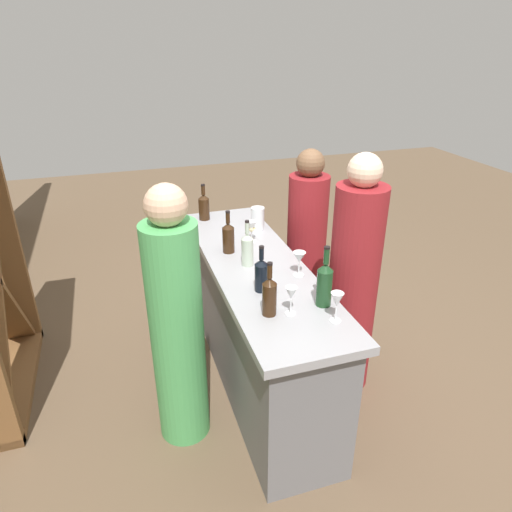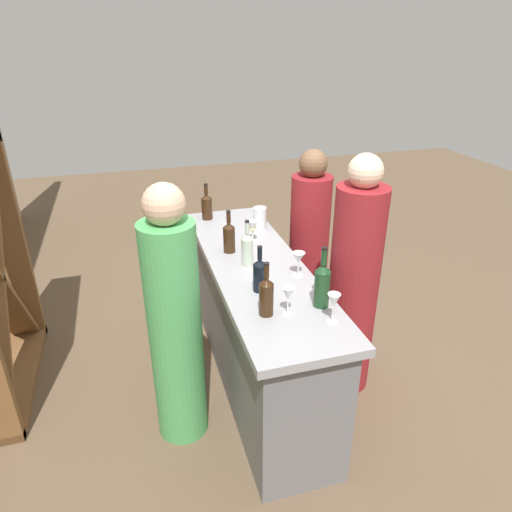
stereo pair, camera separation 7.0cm
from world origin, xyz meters
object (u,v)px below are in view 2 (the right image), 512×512
wine_bottle_rightmost_amber_brown (229,236)px  wine_bottle_far_right_amber_brown (207,206)px  wine_bottle_center_near_black (260,274)px  person_right_guest (175,327)px  wine_bottle_second_left_olive_green (322,284)px  person_left_guest (353,287)px  wine_glass_near_left (299,259)px  person_center_guest (309,250)px  wine_glass_far_left (288,295)px  wine_bottle_leftmost_amber_brown (266,295)px  water_pitcher (260,219)px  wine_bottle_second_right_clear_pale (247,248)px  wine_glass_near_center (334,302)px  wine_glass_near_right (253,228)px

wine_bottle_rightmost_amber_brown → wine_bottle_far_right_amber_brown: bearing=2.5°
wine_bottle_center_near_black → person_right_guest: (0.02, 0.49, -0.28)m
wine_bottle_second_left_olive_green → person_left_guest: size_ratio=0.21×
wine_glass_near_left → person_center_guest: (0.77, -0.40, -0.34)m
wine_bottle_rightmost_amber_brown → person_center_guest: person_center_guest is taller
wine_glass_near_left → wine_glass_far_left: bearing=151.9°
wine_bottle_leftmost_amber_brown → wine_bottle_second_left_olive_green: (0.00, -0.31, 0.02)m
wine_bottle_rightmost_amber_brown → person_left_guest: size_ratio=0.18×
wine_bottle_far_right_amber_brown → water_pitcher: wine_bottle_far_right_amber_brown is taller
wine_bottle_second_right_clear_pale → wine_glass_near_left: wine_bottle_second_right_clear_pale is taller
wine_bottle_center_near_black → wine_glass_near_center: bearing=-147.6°
wine_glass_near_left → wine_glass_near_right: (0.56, 0.12, -0.01)m
wine_glass_near_center → wine_bottle_rightmost_amber_brown: bearing=17.6°
person_left_guest → person_right_guest: bearing=1.1°
wine_bottle_second_left_olive_green → wine_glass_near_center: wine_bottle_second_left_olive_green is taller
wine_glass_near_left → person_center_guest: 0.93m
wine_bottle_leftmost_amber_brown → water_pitcher: size_ratio=1.76×
water_pitcher → person_left_guest: (-0.73, -0.41, -0.25)m
wine_bottle_rightmost_amber_brown → water_pitcher: wine_bottle_rightmost_amber_brown is taller
wine_glass_near_center → wine_glass_far_left: size_ratio=1.03×
person_left_guest → wine_bottle_far_right_amber_brown: bearing=-59.1°
person_left_guest → person_center_guest: bearing=-94.1°
wine_bottle_second_left_olive_green → wine_bottle_leftmost_amber_brown: bearing=90.0°
wine_bottle_second_right_clear_pale → wine_bottle_rightmost_amber_brown: wine_bottle_second_right_clear_pale is taller
wine_bottle_leftmost_amber_brown → wine_glass_near_left: size_ratio=1.96×
wine_bottle_center_near_black → wine_glass_far_left: (-0.28, -0.07, 0.01)m
wine_bottle_leftmost_amber_brown → water_pitcher: (1.11, -0.30, -0.03)m
wine_bottle_center_near_black → wine_bottle_second_left_olive_green: bearing=-132.4°
wine_bottle_far_right_amber_brown → person_left_guest: bearing=-144.6°
wine_glass_near_left → water_pitcher: size_ratio=0.90×
wine_bottle_leftmost_amber_brown → wine_glass_far_left: 0.11m
wine_glass_near_center → person_left_guest: 0.74m
wine_glass_near_right → water_pitcher: (0.20, -0.11, -0.02)m
wine_glass_near_left → wine_bottle_leftmost_amber_brown: bearing=138.5°
wine_glass_near_left → wine_glass_near_center: bearing=178.7°
wine_bottle_leftmost_amber_brown → wine_glass_far_left: bearing=-107.5°
wine_glass_near_center → water_pitcher: (1.28, -0.00, -0.03)m
wine_glass_far_left → person_center_guest: size_ratio=0.11×
wine_bottle_second_left_olive_green → person_right_guest: bearing=70.4°
wine_bottle_far_right_amber_brown → person_center_guest: bearing=-112.8°
wine_glass_near_center → person_right_guest: size_ratio=0.10×
person_right_guest → person_center_guest: bearing=53.6°
wine_glass_near_left → person_left_guest: (0.03, -0.40, -0.27)m
wine_bottle_second_left_olive_green → wine_bottle_second_right_clear_pale: (0.57, 0.25, -0.02)m
wine_bottle_center_near_black → wine_glass_near_left: 0.29m
wine_glass_near_center → wine_bottle_leftmost_amber_brown: bearing=61.3°
wine_glass_near_left → wine_bottle_rightmost_amber_brown: bearing=35.3°
wine_bottle_rightmost_amber_brown → person_right_guest: size_ratio=0.18×
wine_bottle_rightmost_amber_brown → wine_glass_near_center: 1.01m
wine_bottle_leftmost_amber_brown → wine_glass_near_right: size_ratio=1.95×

